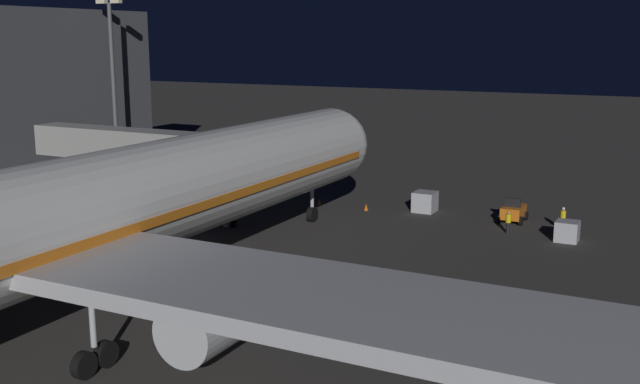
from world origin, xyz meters
TOP-DOWN VIEW (x-y plane):
  - ground_plane at (0.00, 0.00)m, footprint 320.00×320.00m
  - airliner_at_gate at (-0.00, 13.49)m, footprint 54.41×66.80m
  - jet_bridge at (11.43, -8.92)m, footprint 21.19×3.40m
  - apron_floodlight_mast at (25.50, -19.60)m, footprint 2.90×0.50m
  - pushback_tug at (-14.03, -20.47)m, footprint 1.86×2.69m
  - baggage_container_near_belt at (-18.75, -16.47)m, footprint 1.57×1.56m
  - baggage_container_mid_row at (-6.70, -20.62)m, footprint 1.75×1.86m
  - ground_crew_near_nose_gear at (-14.51, -16.72)m, footprint 0.40×0.40m
  - ground_crew_under_port_wing at (-17.95, -19.41)m, footprint 0.40×0.40m
  - traffic_cone_nose_port at (-2.20, -18.75)m, footprint 0.36×0.36m
  - traffic_cone_nose_starboard at (2.20, -18.75)m, footprint 0.36×0.36m

SIDE VIEW (x-z plane):
  - ground_plane at x=0.00m, z-range 0.00..0.00m
  - traffic_cone_nose_port at x=-2.20m, z-range 0.00..0.55m
  - traffic_cone_nose_starboard at x=2.20m, z-range 0.00..0.55m
  - baggage_container_near_belt at x=-18.75m, z-range 0.00..1.46m
  - pushback_tug at x=-14.03m, z-range -0.19..1.76m
  - baggage_container_mid_row at x=-6.70m, z-range 0.00..1.66m
  - ground_crew_near_nose_gear at x=-14.51m, z-range 0.09..1.83m
  - ground_crew_under_port_wing at x=-17.95m, z-range 0.09..1.89m
  - airliner_at_gate at x=0.00m, z-range -4.18..15.34m
  - jet_bridge at x=11.43m, z-range 2.07..9.27m
  - apron_floodlight_mast at x=25.50m, z-range 1.44..19.45m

